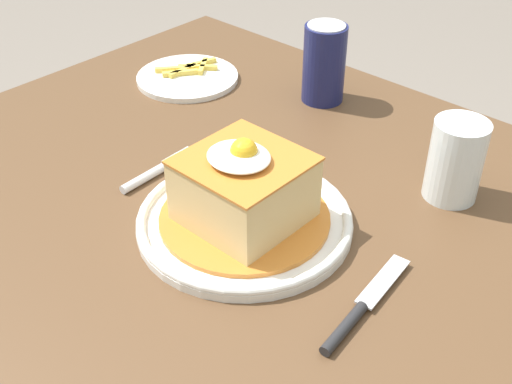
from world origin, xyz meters
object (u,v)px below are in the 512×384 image
knife (356,314)px  drinking_glass (455,165)px  fork (156,171)px  soda_can (324,63)px  side_plate_fries (188,77)px  main_plate (245,220)px

knife → drinking_glass: (-0.04, 0.25, 0.04)m
fork → soda_can: 0.32m
soda_can → side_plate_fries: soda_can is taller
main_plate → drinking_glass: bearing=56.4°
drinking_glass → side_plate_fries: bearing=-179.9°
fork → side_plate_fries: bearing=129.0°
knife → soda_can: 0.48m
knife → side_plate_fries: size_ratio=0.98×
main_plate → fork: size_ratio=1.82×
fork → knife: (0.35, -0.03, 0.00)m
fork → drinking_glass: (0.31, 0.22, 0.04)m
fork → drinking_glass: size_ratio=1.35×
drinking_glass → side_plate_fries: (-0.49, -0.00, -0.04)m
main_plate → knife: main_plate is taller
knife → soda_can: bearing=131.9°
fork → side_plate_fries: (-0.18, 0.22, -0.00)m
main_plate → fork: bearing=179.8°
soda_can → main_plate: bearing=-67.7°
knife → soda_can: soda_can is taller
main_plate → knife: size_ratio=1.55×
fork → soda_can: soda_can is taller
main_plate → knife: (0.18, -0.03, -0.00)m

